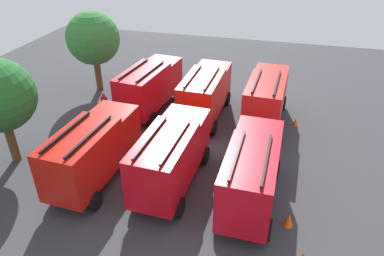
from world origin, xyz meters
The scene contains 13 objects.
ground_plane centered at (0.00, 0.00, 0.00)m, with size 50.69×50.69×0.00m, color #38383D.
fire_truck_0 centered at (-4.64, -4.43, 2.15)m, with size 7.26×2.91×3.88m.
fire_truck_1 centered at (4.46, -4.44, 2.15)m, with size 7.31×3.03×3.88m.
fire_truck_2 centered at (-4.27, 0.06, 2.15)m, with size 7.31×3.05×3.88m.
fire_truck_3 centered at (4.12, 0.03, 2.15)m, with size 7.27×2.93×3.88m.
fire_truck_4 centered at (-4.90, 4.51, 2.15)m, with size 7.33×3.11×3.88m.
fire_truck_5 centered at (4.26, 4.51, 2.15)m, with size 7.44×3.44×3.88m.
firefighter_0 centered at (2.84, 7.86, 0.90)m, with size 0.26×0.42×1.62m.
firefighter_1 centered at (0.14, 5.57, 0.92)m, with size 0.48×0.41×1.65m.
tree_2 centered at (6.80, 10.37, 4.66)m, with size 4.47×4.47×6.93m.
traffic_cone_0 centered at (-5.82, -6.56, 0.36)m, with size 0.51×0.51×0.73m, color #F2600C.
traffic_cone_1 centered at (4.61, -6.77, 0.29)m, with size 0.41×0.41×0.59m, color #F2600C.
traffic_cone_2 centered at (-7.89, -7.25, 0.29)m, with size 0.41×0.41×0.59m, color #F2600C.
Camera 1 is at (-19.70, -5.17, 13.54)m, focal length 33.45 mm.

